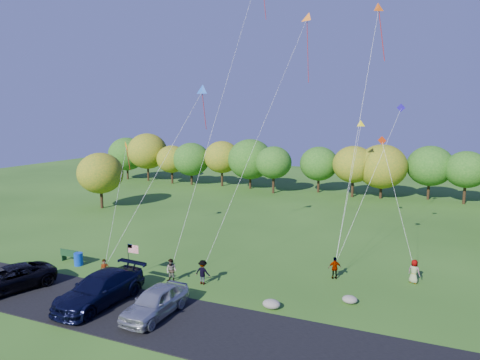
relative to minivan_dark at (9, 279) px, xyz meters
The scene contains 17 objects.
ground 11.25m from the minivan_dark, 24.14° to the left, with size 140.00×140.00×0.00m, color #2A5518.
asphalt_lane 10.29m from the minivan_dark, ahead, with size 44.00×6.00×0.06m, color black.
treeline 42.39m from the minivan_dark, 75.04° to the left, with size 75.38×27.95×8.34m.
minivan_dark is the anchor object (origin of this frame).
minivan_navy 6.93m from the minivan_dark, ahead, with size 2.59×6.36×1.85m, color black.
minivan_silver 10.96m from the minivan_dark, ahead, with size 1.97×4.90×1.67m, color #AAADB5.
flyer_a 6.02m from the minivan_dark, 38.98° to the left, with size 0.59×0.38×1.61m, color #4C4C59.
flyer_b 10.58m from the minivan_dark, 31.57° to the left, with size 0.80×0.62×1.65m, color #4C4C59.
flyer_c 12.74m from the minivan_dark, 28.50° to the left, with size 1.10×0.63×1.70m, color #4C4C59.
flyer_d 22.08m from the minivan_dark, 28.63° to the left, with size 0.93×0.39×1.59m, color #4C4C59.
flyer_e 27.32m from the minivan_dark, 25.94° to the left, with size 0.81×0.53×1.66m, color #4C4C59.
park_bench 5.97m from the minivan_dark, 95.61° to the left, with size 1.83×0.46×1.01m.
trash_barrel 5.62m from the minivan_dark, 83.76° to the left, with size 0.66×0.66×0.99m, color #0C38B6.
flag_assembly 7.94m from the minivan_dark, 40.91° to the left, with size 0.92×0.59×2.48m.
boulder_near 17.33m from the minivan_dark, 14.55° to the left, with size 1.10×0.86×0.55m, color gray.
boulder_far 22.12m from the minivan_dark, 18.25° to the left, with size 0.93×0.78×0.49m, color gray.
kites_aloft 28.31m from the minivan_dark, 53.60° to the left, with size 23.33×9.86×17.85m.
Camera 1 is at (14.26, -23.33, 11.56)m, focal length 32.00 mm.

